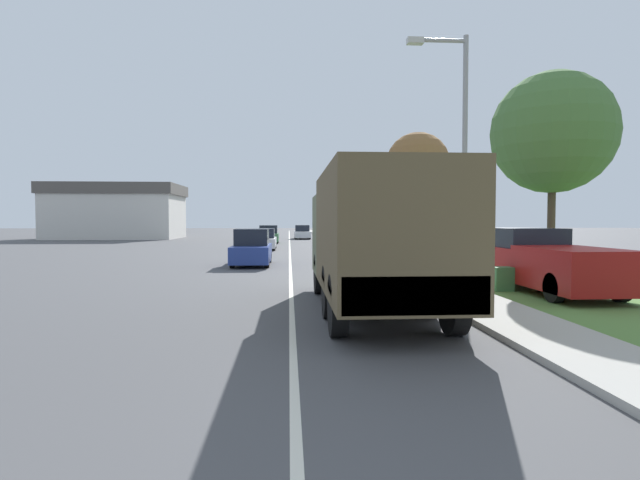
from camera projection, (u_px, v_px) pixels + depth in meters
name	position (u px, v px, depth m)	size (l,w,h in m)	color
ground_plane	(290.00, 247.00, 38.39)	(180.00, 180.00, 0.00)	#4C4C4F
lane_centre_stripe	(290.00, 247.00, 38.39)	(0.12, 120.00, 0.00)	silver
sidewalk_right	(348.00, 246.00, 38.66)	(1.80, 120.00, 0.12)	#ADAAA3
grass_strip_right	(404.00, 247.00, 38.94)	(7.00, 120.00, 0.02)	#56843D
military_truck	(374.00, 235.00, 11.36)	(2.42, 7.93, 3.12)	#545B3D
car_nearest_ahead	(252.00, 249.00, 23.14)	(1.71, 4.21, 1.69)	navy
car_second_ahead	(263.00, 240.00, 35.54)	(1.82, 4.80, 1.48)	silver
car_third_ahead	(269.00, 235.00, 44.78)	(1.77, 4.04, 1.62)	#336B3D
car_fourth_ahead	(302.00, 233.00, 55.18)	(1.74, 4.78, 1.53)	silver
pickup_truck	(546.00, 261.00, 14.57)	(1.96, 5.50, 1.82)	maroon
lamp_post	(457.00, 140.00, 13.61)	(1.69, 0.24, 6.98)	gray
tree_mid_right	(553.00, 133.00, 16.92)	(4.11, 4.11, 7.10)	#4C3D2D
tree_far_right	(418.00, 165.00, 26.92)	(3.46, 3.46, 6.80)	#4C3D2D
utility_box	(502.00, 279.00, 14.64)	(0.55, 0.45, 0.70)	#3D7042
building_distant	(117.00, 211.00, 56.22)	(14.09, 9.14, 6.08)	beige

